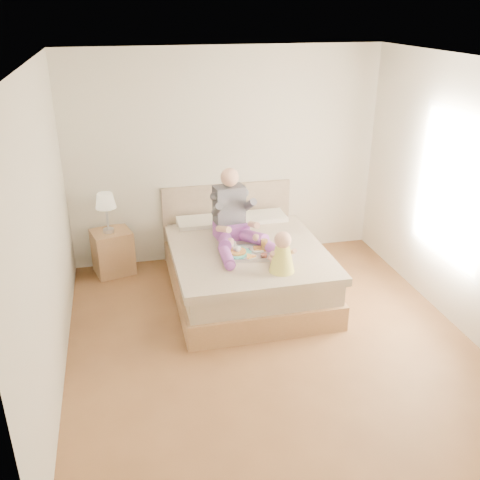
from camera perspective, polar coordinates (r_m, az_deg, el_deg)
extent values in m
cube|color=brown|center=(5.57, 3.11, -10.46)|extent=(4.00, 4.20, 0.01)
cube|color=white|center=(4.61, 3.89, 18.39)|extent=(4.00, 4.20, 0.02)
cube|color=beige|center=(6.87, -1.51, 8.83)|extent=(4.00, 0.02, 2.70)
cube|color=beige|center=(3.20, 14.23, -10.97)|extent=(4.00, 0.02, 2.70)
cube|color=beige|center=(4.80, -20.13, 0.45)|extent=(0.02, 4.20, 2.70)
cube|color=beige|center=(5.80, 22.84, 4.02)|extent=(0.02, 4.20, 2.70)
cube|color=white|center=(5.93, 21.72, 5.13)|extent=(0.02, 1.30, 1.60)
cube|color=#F9EACC|center=(5.93, 21.68, 5.13)|extent=(0.01, 1.18, 1.48)
cube|color=olive|center=(6.33, 0.61, -4.36)|extent=(1.68, 2.13, 0.28)
cube|color=tan|center=(6.21, 0.62, -2.25)|extent=(1.60, 2.05, 0.24)
cube|color=tan|center=(6.01, 0.96, -1.45)|extent=(1.70, 1.80, 0.09)
cube|color=white|center=(6.73, -4.02, 1.62)|extent=(0.62, 0.40, 0.14)
cube|color=white|center=(6.88, 2.24, 2.17)|extent=(0.62, 0.40, 0.14)
cube|color=gray|center=(7.13, -1.42, 2.20)|extent=(1.70, 0.08, 1.00)
cube|color=olive|center=(6.90, -13.40, -1.23)|extent=(0.55, 0.51, 0.56)
cylinder|color=silver|center=(6.76, -13.85, 1.00)|extent=(0.13, 0.13, 0.04)
cylinder|color=silver|center=(6.70, -13.98, 2.26)|extent=(0.03, 0.03, 0.28)
cone|color=beige|center=(6.62, -14.17, 4.09)|extent=(0.24, 0.24, 0.18)
cube|color=purple|center=(6.28, -0.97, 1.04)|extent=(0.40, 0.34, 0.17)
cube|color=#3A3A42|center=(6.22, -1.17, 3.75)|extent=(0.37, 0.26, 0.46)
sphere|color=#F0B496|center=(6.09, -1.10, 6.71)|extent=(0.21, 0.21, 0.21)
cylinder|color=purple|center=(6.04, -1.58, -0.05)|extent=(0.24, 0.51, 0.21)
cylinder|color=purple|center=(5.70, -1.44, -1.74)|extent=(0.13, 0.44, 0.12)
sphere|color=purple|center=(5.51, -1.08, -2.78)|extent=(0.11, 0.11, 0.11)
cylinder|color=#3A3A42|center=(6.04, -2.45, 3.28)|extent=(0.10, 0.29, 0.24)
cylinder|color=#F0B496|center=(5.95, -1.77, 1.16)|extent=(0.14, 0.30, 0.16)
sphere|color=#F0B496|center=(5.87, -1.02, -0.17)|extent=(0.08, 0.08, 0.08)
cylinder|color=purple|center=(6.14, 1.12, 0.37)|extent=(0.36, 0.50, 0.21)
cylinder|color=purple|center=(5.88, 3.48, -0.92)|extent=(0.25, 0.46, 0.12)
sphere|color=purple|center=(5.73, 4.70, -1.78)|extent=(0.11, 0.11, 0.11)
cylinder|color=#3A3A42|center=(6.16, 0.93, 3.74)|extent=(0.15, 0.30, 0.24)
cylinder|color=#F0B496|center=(6.07, 1.48, 1.64)|extent=(0.08, 0.30, 0.16)
sphere|color=#F0B496|center=(5.97, 1.74, 0.26)|extent=(0.08, 0.08, 0.08)
cube|color=silver|center=(5.87, 0.72, -1.53)|extent=(0.56, 0.46, 0.01)
cylinder|color=#45C7B4|center=(5.87, -0.32, -1.40)|extent=(0.30, 0.30, 0.02)
cylinder|color=#CC9044|center=(5.86, -0.32, -1.22)|extent=(0.20, 0.20, 0.02)
cylinder|color=white|center=(5.97, -1.04, -0.48)|extent=(0.09, 0.09, 0.10)
torus|color=white|center=(5.97, -0.53, -0.44)|extent=(0.02, 0.07, 0.07)
cylinder|color=#916047|center=(5.95, -1.05, -0.06)|extent=(0.08, 0.08, 0.01)
cylinder|color=white|center=(5.96, 1.89, -1.01)|extent=(0.17, 0.17, 0.01)
cube|color=#CC9044|center=(5.95, 1.90, -0.86)|extent=(0.10, 0.09, 0.02)
cylinder|color=white|center=(5.76, 1.08, -1.89)|extent=(0.17, 0.17, 0.01)
ellipsoid|color=#B31313|center=(5.75, 1.32, -1.78)|extent=(0.04, 0.04, 0.01)
cylinder|color=white|center=(5.93, 2.62, -0.52)|extent=(0.08, 0.08, 0.13)
cylinder|color=gold|center=(5.93, 2.62, -0.54)|extent=(0.07, 0.07, 0.13)
cylinder|color=white|center=(5.78, 2.55, -1.68)|extent=(0.08, 0.08, 0.04)
cylinder|color=#46140A|center=(5.78, 2.55, -1.69)|extent=(0.07, 0.07, 0.03)
cone|color=#FFFB50|center=(5.48, 4.51, -1.98)|extent=(0.26, 0.26, 0.28)
sphere|color=#F0B496|center=(5.39, 4.58, 0.01)|extent=(0.18, 0.18, 0.18)
cylinder|color=#F0B496|center=(5.62, 3.59, -2.32)|extent=(0.09, 0.21, 0.07)
sphere|color=#F0B496|center=(5.70, 3.24, -1.90)|extent=(0.06, 0.06, 0.06)
cylinder|color=#F0B496|center=(5.44, 3.45, -1.53)|extent=(0.08, 0.15, 0.12)
cylinder|color=#F0B496|center=(5.65, 4.54, -2.21)|extent=(0.09, 0.21, 0.07)
sphere|color=#F0B496|center=(5.73, 4.29, -1.78)|extent=(0.06, 0.06, 0.06)
cylinder|color=#F0B496|center=(5.50, 5.53, -1.30)|extent=(0.09, 0.15, 0.12)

